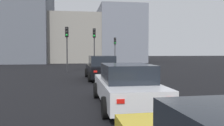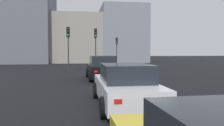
{
  "view_description": "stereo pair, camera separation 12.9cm",
  "coord_description": "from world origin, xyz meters",
  "views": [
    {
      "loc": [
        -7.65,
        1.75,
        1.94
      ],
      "look_at": [
        3.49,
        0.04,
        1.36
      ],
      "focal_mm": 37.4,
      "sensor_mm": 36.0,
      "label": 1
    },
    {
      "loc": [
        -7.67,
        1.62,
        1.94
      ],
      "look_at": [
        3.49,
        0.04,
        1.36
      ],
      "focal_mm": 37.4,
      "sensor_mm": 36.0,
      "label": 2
    }
  ],
  "objects": [
    {
      "name": "car_white_second",
      "position": [
        0.32,
        0.03,
        0.72
      ],
      "size": [
        4.81,
        2.04,
        1.49
      ],
      "rotation": [
        0.0,
        0.0,
        0.0
      ],
      "color": "silver",
      "rests_on": "ground_plane"
    },
    {
      "name": "building_facade_center",
      "position": [
        34.66,
        2.0,
        4.02
      ],
      "size": [
        11.71,
        11.67,
        8.03
      ],
      "primitive_type": "cube",
      "color": "gray",
      "rests_on": "ground_plane"
    },
    {
      "name": "car_black_lead",
      "position": [
        8.27,
        0.04,
        0.77
      ],
      "size": [
        4.68,
        2.16,
        1.62
      ],
      "rotation": [
        0.0,
        0.0,
        0.03
      ],
      "color": "black",
      "rests_on": "ground_plane"
    },
    {
      "name": "traffic_light_near_left",
      "position": [
        23.09,
        -3.38,
        2.69
      ],
      "size": [
        0.32,
        0.29,
        3.73
      ],
      "rotation": [
        0.0,
        0.0,
        3.06
      ],
      "color": "#2D2D30",
      "rests_on": "ground_plane"
    },
    {
      "name": "traffic_light_far_left",
      "position": [
        13.3,
        2.56,
        2.92
      ],
      "size": [
        0.32,
        0.3,
        4.06
      ],
      "rotation": [
        0.0,
        0.0,
        3.03
      ],
      "color": "#2D2D30",
      "rests_on": "ground_plane"
    },
    {
      "name": "traffic_light_near_right",
      "position": [
        15.23,
        -0.01,
        2.98
      ],
      "size": [
        0.32,
        0.3,
        4.14
      ],
      "rotation": [
        0.0,
        0.0,
        3.05
      ],
      "color": "#2D2D30",
      "rests_on": "ground_plane"
    },
    {
      "name": "ground_plane",
      "position": [
        0.0,
        0.0,
        -0.1
      ],
      "size": [
        160.0,
        160.0,
        0.2
      ],
      "primitive_type": "cube",
      "color": "black"
    },
    {
      "name": "building_facade_right",
      "position": [
        34.45,
        10.0,
        8.96
      ],
      "size": [
        14.28,
        7.87,
        17.93
      ],
      "primitive_type": "cube",
      "color": "slate",
      "rests_on": "ground_plane"
    },
    {
      "name": "building_facade_left",
      "position": [
        33.8,
        -6.0,
        4.82
      ],
      "size": [
        10.43,
        7.53,
        9.64
      ],
      "primitive_type": "cube",
      "color": "gray",
      "rests_on": "ground_plane"
    }
  ]
}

